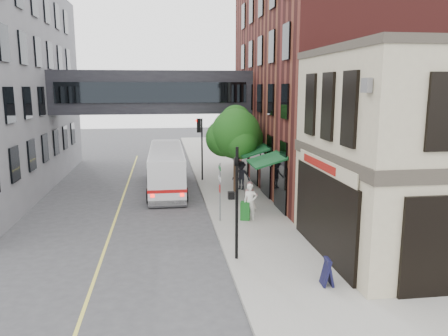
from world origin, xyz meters
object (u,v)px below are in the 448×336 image
object	(u,v)px
pedestrian_a	(250,202)
pedestrian_b	(251,196)
newspaper_box	(245,211)
bus	(167,167)
pedestrian_c	(241,175)
sandwich_board	(327,272)

from	to	relation	value
pedestrian_a	pedestrian_b	distance (m)	1.76
pedestrian_a	pedestrian_b	bearing A→B (deg)	86.99
pedestrian_b	newspaper_box	xyz separation A→B (m)	(-0.61, -1.66, -0.34)
bus	pedestrian_c	bearing A→B (deg)	-17.26
newspaper_box	sandwich_board	xyz separation A→B (m)	(1.40, -7.79, 0.01)
pedestrian_c	sandwich_board	bearing A→B (deg)	-59.17
bus	sandwich_board	bearing A→B (deg)	-71.68
sandwich_board	bus	bearing A→B (deg)	112.32
newspaper_box	pedestrian_c	bearing A→B (deg)	99.09
pedestrian_b	newspaper_box	world-z (taller)	pedestrian_b
pedestrian_a	sandwich_board	bearing A→B (deg)	-72.62
bus	newspaper_box	size ratio (longest dim) A/B	10.80
newspaper_box	sandwich_board	bearing A→B (deg)	-62.31
bus	pedestrian_b	xyz separation A→B (m)	(4.51, -6.55, -0.58)
bus	pedestrian_a	xyz separation A→B (m)	(4.15, -8.27, -0.44)
pedestrian_a	sandwich_board	xyz separation A→B (m)	(1.15, -7.73, -0.46)
newspaper_box	sandwich_board	distance (m)	7.91
pedestrian_c	newspaper_box	bearing A→B (deg)	-69.20
bus	sandwich_board	world-z (taller)	bus
bus	pedestrian_c	xyz separation A→B (m)	(4.89, -1.52, -0.44)
bus	pedestrian_a	distance (m)	9.26
bus	newspaper_box	bearing A→B (deg)	-64.59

